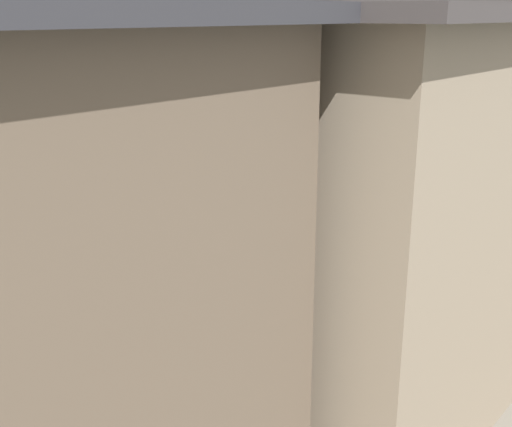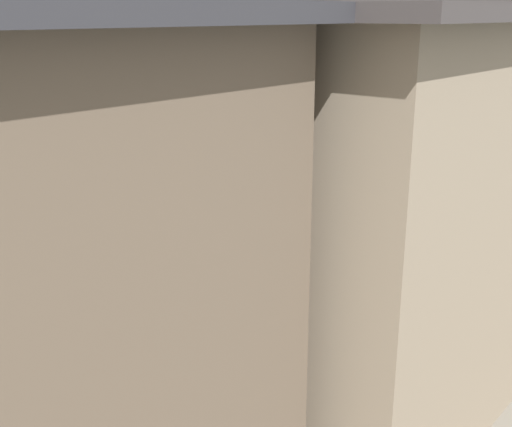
% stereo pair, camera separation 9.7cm
% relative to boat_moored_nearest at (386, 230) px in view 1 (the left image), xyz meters
% --- Properties ---
extents(boat_moored_nearest, '(2.22, 5.65, 0.72)m').
position_rel_boat_moored_nearest_xyz_m(boat_moored_nearest, '(0.00, 0.00, 0.00)').
color(boat_moored_nearest, '#232326').
rests_on(boat_moored_nearest, ground).
extents(boat_moored_third, '(2.61, 3.73, 0.77)m').
position_rel_boat_moored_nearest_xyz_m(boat_moored_third, '(-7.88, 15.08, 0.06)').
color(boat_moored_third, '#423328').
rests_on(boat_moored_third, ground).
extents(boat_moored_far, '(3.39, 2.49, 0.69)m').
position_rel_boat_moored_nearest_xyz_m(boat_moored_far, '(-7.74, -8.83, 0.03)').
color(boat_moored_far, brown).
rests_on(boat_moored_far, ground).
extents(boat_midriver_drifting, '(4.03, 2.18, 0.48)m').
position_rel_boat_moored_nearest_xyz_m(boat_midriver_drifting, '(-11.53, 24.39, -0.07)').
color(boat_midriver_drifting, brown).
rests_on(boat_midriver_drifting, ground).
extents(boat_midriver_upstream, '(1.33, 3.82, 0.61)m').
position_rel_boat_moored_nearest_xyz_m(boat_midriver_upstream, '(0.20, 6.61, -0.02)').
color(boat_midriver_upstream, brown).
rests_on(boat_midriver_upstream, ground).
extents(boat_upstream_distant, '(0.93, 4.86, 0.42)m').
position_rel_boat_moored_nearest_xyz_m(boat_upstream_distant, '(-0.33, -14.12, -0.09)').
color(boat_upstream_distant, '#232326').
rests_on(boat_upstream_distant, ground).
extents(boat_crossing_west, '(3.93, 4.40, 0.55)m').
position_rel_boat_moored_nearest_xyz_m(boat_crossing_west, '(-11.08, 6.50, -0.05)').
color(boat_crossing_west, brown).
rests_on(boat_crossing_west, ground).
extents(house_waterfront_nearest, '(5.27, 7.00, 8.74)m').
position_rel_boat_moored_nearest_xyz_m(house_waterfront_nearest, '(5.07, -18.44, 4.66)').
color(house_waterfront_nearest, brown).
rests_on(house_waterfront_nearest, riverbank_right).
extents(house_waterfront_second, '(6.33, 7.84, 8.74)m').
position_rel_boat_moored_nearest_xyz_m(house_waterfront_second, '(5.60, -11.33, 4.65)').
color(house_waterfront_second, gray).
rests_on(house_waterfront_second, riverbank_right).
extents(house_waterfront_tall, '(6.32, 7.63, 6.14)m').
position_rel_boat_moored_nearest_xyz_m(house_waterfront_tall, '(5.60, -3.82, 3.36)').
color(house_waterfront_tall, brown).
rests_on(house_waterfront_tall, riverbank_right).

